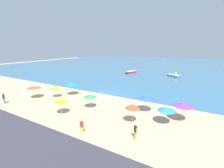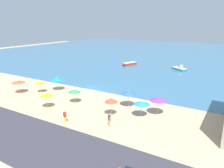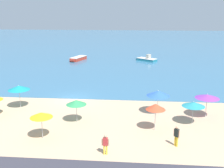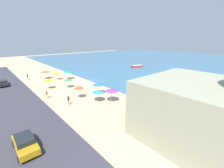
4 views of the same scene
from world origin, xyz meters
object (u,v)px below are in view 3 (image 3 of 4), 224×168
at_px(beach_umbrella_1, 156,107).
at_px(beach_umbrella_8, 158,93).
at_px(bather_1, 105,144).
at_px(bather_2, 177,135).
at_px(beach_umbrella_6, 76,102).
at_px(beach_umbrella_3, 19,88).
at_px(skiff_nearshore, 147,59).
at_px(beach_umbrella_4, 41,115).
at_px(beach_umbrella_5, 193,104).
at_px(beach_umbrella_0, 207,96).
at_px(skiff_offshore, 78,59).

xyz_separation_m(beach_umbrella_1, beach_umbrella_8, (0.51, 4.20, -0.04)).
distance_m(bather_1, bather_2, 5.74).
bearing_deg(beach_umbrella_8, beach_umbrella_6, -159.58).
bearing_deg(bather_1, beach_umbrella_3, 138.09).
distance_m(beach_umbrella_1, skiff_nearshore, 34.41).
height_order(beach_umbrella_8, bather_2, beach_umbrella_8).
xyz_separation_m(beach_umbrella_4, skiff_nearshore, (9.88, 36.88, -1.71)).
relative_size(beach_umbrella_5, bather_2, 1.30).
bearing_deg(beach_umbrella_3, beach_umbrella_6, -25.94).
bearing_deg(beach_umbrella_4, beach_umbrella_8, 33.85).
distance_m(beach_umbrella_3, beach_umbrella_6, 7.84).
height_order(beach_umbrella_6, beach_umbrella_8, beach_umbrella_8).
xyz_separation_m(beach_umbrella_1, beach_umbrella_6, (-7.37, 1.26, -0.24)).
relative_size(beach_umbrella_0, beach_umbrella_4, 1.03).
bearing_deg(beach_umbrella_3, bather_1, -41.91).
distance_m(beach_umbrella_0, beach_umbrella_3, 19.72).
relative_size(beach_umbrella_3, bather_1, 1.63).
bearing_deg(beach_umbrella_5, beach_umbrella_1, -154.07).
distance_m(beach_umbrella_6, skiff_offshore, 33.16).
height_order(beach_umbrella_5, skiff_offshore, beach_umbrella_5).
distance_m(beach_umbrella_4, skiff_offshore, 36.56).
bearing_deg(beach_umbrella_8, beach_umbrella_3, 178.11).
distance_m(beach_umbrella_3, beach_umbrella_8, 14.94).
height_order(beach_umbrella_1, beach_umbrella_4, beach_umbrella_1).
bearing_deg(beach_umbrella_6, beach_umbrella_3, 154.06).
distance_m(beach_umbrella_1, bather_1, 6.29).
bearing_deg(beach_umbrella_6, beach_umbrella_0, 10.36).
xyz_separation_m(beach_umbrella_4, bather_1, (5.55, -2.19, -1.22)).
relative_size(beach_umbrella_0, beach_umbrella_3, 0.95).
relative_size(beach_umbrella_3, beach_umbrella_6, 1.13).
height_order(beach_umbrella_4, beach_umbrella_5, beach_umbrella_4).
relative_size(beach_umbrella_4, skiff_offshore, 0.49).
xyz_separation_m(bather_1, bather_2, (5.45, 1.80, 0.07)).
bearing_deg(bather_2, beach_umbrella_6, 154.79).
distance_m(beach_umbrella_1, bather_2, 3.52).
distance_m(beach_umbrella_8, bather_2, 7.29).
distance_m(bather_1, skiff_offshore, 39.72).
height_order(beach_umbrella_5, skiff_nearshore, beach_umbrella_5).
height_order(beach_umbrella_6, skiff_nearshore, beach_umbrella_6).
bearing_deg(beach_umbrella_0, beach_umbrella_5, -132.39).
bearing_deg(beach_umbrella_3, bather_2, -25.53).
height_order(beach_umbrella_0, beach_umbrella_3, beach_umbrella_3).
xyz_separation_m(beach_umbrella_3, skiff_offshore, (0.47, 29.04, -1.85)).
height_order(beach_umbrella_1, bather_2, beach_umbrella_1).
bearing_deg(bather_2, beach_umbrella_1, 117.23).
bearing_deg(beach_umbrella_6, bather_2, -25.21).
relative_size(beach_umbrella_0, skiff_nearshore, 0.55).
bearing_deg(beach_umbrella_1, beach_umbrella_5, 25.93).
height_order(beach_umbrella_1, beach_umbrella_6, beach_umbrella_1).
bearing_deg(beach_umbrella_6, beach_umbrella_8, 20.42).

